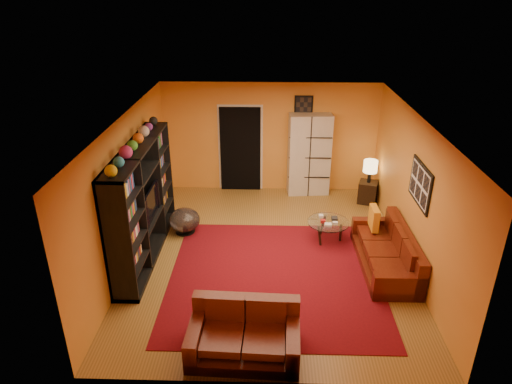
{
  "coord_description": "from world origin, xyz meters",
  "views": [
    {
      "loc": [
        -0.03,
        -7.24,
        4.64
      ],
      "look_at": [
        -0.25,
        0.1,
        1.24
      ],
      "focal_mm": 32.0,
      "sensor_mm": 36.0,
      "label": 1
    }
  ],
  "objects_px": {
    "entertainment_unit": "(143,203)",
    "tv": "(147,203)",
    "sofa": "(390,252)",
    "coffee_table": "(328,224)",
    "loveseat": "(245,333)",
    "storage_cabinet": "(309,155)",
    "side_table": "(368,192)",
    "bowl_chair": "(184,220)",
    "table_lamp": "(370,167)"
  },
  "relations": [
    {
      "from": "tv",
      "to": "table_lamp",
      "type": "relative_size",
      "value": 1.84
    },
    {
      "from": "side_table",
      "to": "entertainment_unit",
      "type": "bearing_deg",
      "value": -153.02
    },
    {
      "from": "entertainment_unit",
      "to": "bowl_chair",
      "type": "height_order",
      "value": "entertainment_unit"
    },
    {
      "from": "entertainment_unit",
      "to": "loveseat",
      "type": "xyz_separation_m",
      "value": [
        1.94,
        -2.42,
        -0.77
      ]
    },
    {
      "from": "sofa",
      "to": "side_table",
      "type": "xyz_separation_m",
      "value": [
        0.12,
        2.62,
        -0.04
      ]
    },
    {
      "from": "loveseat",
      "to": "bowl_chair",
      "type": "height_order",
      "value": "loveseat"
    },
    {
      "from": "tv",
      "to": "loveseat",
      "type": "bearing_deg",
      "value": -142.76
    },
    {
      "from": "sofa",
      "to": "coffee_table",
      "type": "distance_m",
      "value": 1.32
    },
    {
      "from": "sofa",
      "to": "side_table",
      "type": "height_order",
      "value": "sofa"
    },
    {
      "from": "loveseat",
      "to": "storage_cabinet",
      "type": "height_order",
      "value": "storage_cabinet"
    },
    {
      "from": "sofa",
      "to": "coffee_table",
      "type": "height_order",
      "value": "sofa"
    },
    {
      "from": "entertainment_unit",
      "to": "side_table",
      "type": "distance_m",
      "value": 5.14
    },
    {
      "from": "entertainment_unit",
      "to": "loveseat",
      "type": "bearing_deg",
      "value": -51.19
    },
    {
      "from": "storage_cabinet",
      "to": "sofa",
      "type": "bearing_deg",
      "value": -73.53
    },
    {
      "from": "coffee_table",
      "to": "storage_cabinet",
      "type": "bearing_deg",
      "value": 95.73
    },
    {
      "from": "coffee_table",
      "to": "side_table",
      "type": "bearing_deg",
      "value": 57.65
    },
    {
      "from": "table_lamp",
      "to": "sofa",
      "type": "bearing_deg",
      "value": -92.54
    },
    {
      "from": "entertainment_unit",
      "to": "bowl_chair",
      "type": "relative_size",
      "value": 4.81
    },
    {
      "from": "coffee_table",
      "to": "bowl_chair",
      "type": "bearing_deg",
      "value": 175.28
    },
    {
      "from": "sofa",
      "to": "bowl_chair",
      "type": "relative_size",
      "value": 3.29
    },
    {
      "from": "loveseat",
      "to": "table_lamp",
      "type": "distance_m",
      "value": 5.41
    },
    {
      "from": "tv",
      "to": "bowl_chair",
      "type": "bearing_deg",
      "value": -35.89
    },
    {
      "from": "tv",
      "to": "storage_cabinet",
      "type": "distance_m",
      "value": 4.16
    },
    {
      "from": "bowl_chair",
      "to": "table_lamp",
      "type": "xyz_separation_m",
      "value": [
        3.96,
        1.52,
        0.6
      ]
    },
    {
      "from": "storage_cabinet",
      "to": "bowl_chair",
      "type": "xyz_separation_m",
      "value": [
        -2.62,
        -2.01,
        -0.69
      ]
    },
    {
      "from": "entertainment_unit",
      "to": "table_lamp",
      "type": "bearing_deg",
      "value": 26.98
    },
    {
      "from": "entertainment_unit",
      "to": "side_table",
      "type": "bearing_deg",
      "value": 26.98
    },
    {
      "from": "entertainment_unit",
      "to": "tv",
      "type": "bearing_deg",
      "value": 56.08
    },
    {
      "from": "tv",
      "to": "bowl_chair",
      "type": "height_order",
      "value": "tv"
    },
    {
      "from": "bowl_chair",
      "to": "table_lamp",
      "type": "height_order",
      "value": "table_lamp"
    },
    {
      "from": "loveseat",
      "to": "coffee_table",
      "type": "height_order",
      "value": "loveseat"
    },
    {
      "from": "bowl_chair",
      "to": "loveseat",
      "type": "bearing_deg",
      "value": -66.74
    },
    {
      "from": "bowl_chair",
      "to": "storage_cabinet",
      "type": "bearing_deg",
      "value": 37.48
    },
    {
      "from": "storage_cabinet",
      "to": "side_table",
      "type": "distance_m",
      "value": 1.59
    },
    {
      "from": "tv",
      "to": "side_table",
      "type": "height_order",
      "value": "tv"
    },
    {
      "from": "bowl_chair",
      "to": "table_lamp",
      "type": "distance_m",
      "value": 4.28
    },
    {
      "from": "loveseat",
      "to": "storage_cabinet",
      "type": "distance_m",
      "value": 5.41
    },
    {
      "from": "tv",
      "to": "side_table",
      "type": "xyz_separation_m",
      "value": [
        4.47,
        2.23,
        -0.75
      ]
    },
    {
      "from": "storage_cabinet",
      "to": "bowl_chair",
      "type": "distance_m",
      "value": 3.38
    },
    {
      "from": "entertainment_unit",
      "to": "tv",
      "type": "xyz_separation_m",
      "value": [
        0.05,
        0.07,
        -0.05
      ]
    },
    {
      "from": "entertainment_unit",
      "to": "coffee_table",
      "type": "distance_m",
      "value": 3.53
    },
    {
      "from": "entertainment_unit",
      "to": "storage_cabinet",
      "type": "bearing_deg",
      "value": 41.27
    },
    {
      "from": "tv",
      "to": "side_table",
      "type": "distance_m",
      "value": 5.05
    },
    {
      "from": "table_lamp",
      "to": "tv",
      "type": "bearing_deg",
      "value": -153.52
    },
    {
      "from": "coffee_table",
      "to": "side_table",
      "type": "relative_size",
      "value": 1.62
    },
    {
      "from": "tv",
      "to": "loveseat",
      "type": "xyz_separation_m",
      "value": [
        1.89,
        -2.49,
        -0.71
      ]
    },
    {
      "from": "loveseat",
      "to": "table_lamp",
      "type": "relative_size",
      "value": 2.93
    },
    {
      "from": "sofa",
      "to": "side_table",
      "type": "bearing_deg",
      "value": 86.77
    },
    {
      "from": "coffee_table",
      "to": "table_lamp",
      "type": "xyz_separation_m",
      "value": [
        1.11,
        1.75,
        0.51
      ]
    },
    {
      "from": "entertainment_unit",
      "to": "sofa",
      "type": "xyz_separation_m",
      "value": [
        4.41,
        -0.32,
        -0.76
      ]
    }
  ]
}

